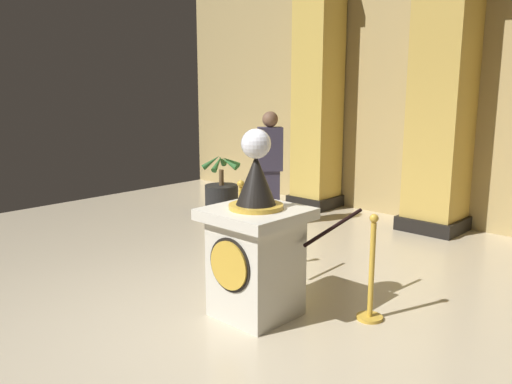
{
  "coord_description": "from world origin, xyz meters",
  "views": [
    {
      "loc": [
        3.26,
        -2.9,
        2.11
      ],
      "look_at": [
        0.11,
        0.45,
        1.17
      ],
      "focal_mm": 37.04,
      "sensor_mm": 36.0,
      "label": 1
    }
  ],
  "objects": [
    {
      "name": "pedestal_clock",
      "position": [
        0.11,
        0.44,
        0.65
      ],
      "size": [
        0.82,
        0.82,
        1.73
      ],
      "color": "beige",
      "rests_on": "ground_plane"
    },
    {
      "name": "ground_plane",
      "position": [
        0.0,
        0.0,
        0.0
      ],
      "size": [
        11.36,
        11.36,
        0.0
      ],
      "primitive_type": "plane",
      "color": "beige"
    },
    {
      "name": "potted_palm_left",
      "position": [
        -3.17,
        3.07,
        0.29
      ],
      "size": [
        0.64,
        0.64,
        0.98
      ],
      "color": "black",
      "rests_on": "ground_plane"
    },
    {
      "name": "stanchion_near",
      "position": [
        0.93,
        1.08,
        0.34
      ],
      "size": [
        0.24,
        0.24,
        0.99
      ],
      "color": "gold",
      "rests_on": "ground_plane"
    },
    {
      "name": "velvet_rope",
      "position": [
        0.08,
        1.11,
        0.79
      ],
      "size": [
        0.92,
        0.89,
        0.22
      ],
      "color": "black"
    },
    {
      "name": "column_centre_rear",
      "position": [
        0.0,
        4.39,
        1.97
      ],
      "size": [
        0.89,
        0.89,
        3.97
      ],
      "color": "black",
      "rests_on": "ground_plane"
    },
    {
      "name": "back_wall",
      "position": [
        0.0,
        4.83,
        2.07
      ],
      "size": [
        11.36,
        0.16,
        4.14
      ],
      "primitive_type": "cube",
      "color": "tan",
      "rests_on": "ground_plane"
    },
    {
      "name": "stanchion_far",
      "position": [
        -0.78,
        1.14,
        0.38
      ],
      "size": [
        0.24,
        0.24,
        1.07
      ],
      "color": "gold",
      "rests_on": "ground_plane"
    },
    {
      "name": "column_left",
      "position": [
        -2.18,
        4.39,
        1.97
      ],
      "size": [
        0.77,
        0.77,
        3.97
      ],
      "color": "black",
      "rests_on": "ground_plane"
    },
    {
      "name": "bystander_guest",
      "position": [
        -1.89,
        2.87,
        0.92
      ],
      "size": [
        0.4,
        0.42,
        1.72
      ],
      "color": "#383347",
      "rests_on": "ground_plane"
    }
  ]
}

